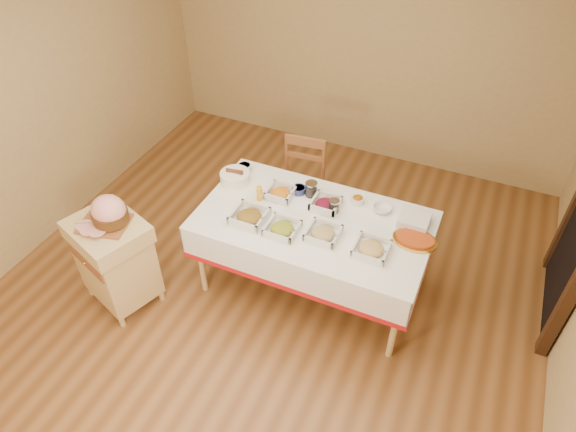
# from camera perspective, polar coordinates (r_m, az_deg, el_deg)

# --- Properties ---
(room_shell) EXTENTS (5.00, 5.00, 5.00)m
(room_shell) POSITION_cam_1_polar(r_m,az_deg,el_deg) (3.55, -3.16, 4.50)
(room_shell) COLOR brown
(room_shell) RESTS_ON ground
(dining_table) EXTENTS (1.82, 1.02, 0.76)m
(dining_table) POSITION_cam_1_polar(r_m,az_deg,el_deg) (4.12, 2.79, -2.08)
(dining_table) COLOR #DABB78
(dining_table) RESTS_ON ground
(butcher_cart) EXTENTS (0.71, 0.65, 0.82)m
(butcher_cart) POSITION_cam_1_polar(r_m,az_deg,el_deg) (4.34, -18.64, -4.42)
(butcher_cart) COLOR #DABB78
(butcher_cart) RESTS_ON ground
(dining_chair) EXTENTS (0.46, 0.44, 0.93)m
(dining_chair) POSITION_cam_1_polar(r_m,az_deg,el_deg) (4.80, 1.37, 3.33)
(dining_chair) COLOR brown
(dining_chair) RESTS_ON ground
(ham_on_board) EXTENTS (0.38, 0.36, 0.25)m
(ham_on_board) POSITION_cam_1_polar(r_m,az_deg,el_deg) (4.04, -19.34, 0.29)
(ham_on_board) COLOR brown
(ham_on_board) RESTS_ON butcher_cart
(serving_dish_a) EXTENTS (0.27, 0.26, 0.11)m
(serving_dish_a) POSITION_cam_1_polar(r_m,az_deg,el_deg) (3.99, -4.32, -0.06)
(serving_dish_a) COLOR silver
(serving_dish_a) RESTS_ON dining_table
(serving_dish_b) EXTENTS (0.24, 0.24, 0.10)m
(serving_dish_b) POSITION_cam_1_polar(r_m,az_deg,el_deg) (3.88, -0.65, -1.41)
(serving_dish_b) COLOR silver
(serving_dish_b) RESTS_ON dining_table
(serving_dish_c) EXTENTS (0.24, 0.24, 0.10)m
(serving_dish_c) POSITION_cam_1_polar(r_m,az_deg,el_deg) (3.85, 3.92, -1.95)
(serving_dish_c) COLOR silver
(serving_dish_c) RESTS_ON dining_table
(serving_dish_d) EXTENTS (0.25, 0.25, 0.09)m
(serving_dish_d) POSITION_cam_1_polar(r_m,az_deg,el_deg) (3.78, 9.24, -3.62)
(serving_dish_d) COLOR silver
(serving_dish_d) RESTS_ON dining_table
(serving_dish_e) EXTENTS (0.22, 0.21, 0.10)m
(serving_dish_e) POSITION_cam_1_polar(r_m,az_deg,el_deg) (4.21, -0.84, 2.58)
(serving_dish_e) COLOR silver
(serving_dish_e) RESTS_ON dining_table
(serving_dish_f) EXTENTS (0.23, 0.22, 0.10)m
(serving_dish_f) POSITION_cam_1_polar(r_m,az_deg,el_deg) (4.11, 4.20, 1.34)
(serving_dish_f) COLOR silver
(serving_dish_f) RESTS_ON dining_table
(small_bowl_left) EXTENTS (0.13, 0.13, 0.06)m
(small_bowl_left) POSITION_cam_1_polar(r_m,az_deg,el_deg) (4.51, -4.87, 5.41)
(small_bowl_left) COLOR silver
(small_bowl_left) RESTS_ON dining_table
(small_bowl_mid) EXTENTS (0.12, 0.12, 0.05)m
(small_bowl_mid) POSITION_cam_1_polar(r_m,az_deg,el_deg) (4.26, 1.23, 2.96)
(small_bowl_mid) COLOR navy
(small_bowl_mid) RESTS_ON dining_table
(small_bowl_right) EXTENTS (0.11, 0.11, 0.05)m
(small_bowl_right) POSITION_cam_1_polar(r_m,az_deg,el_deg) (4.18, 7.75, 1.79)
(small_bowl_right) COLOR silver
(small_bowl_right) RESTS_ON dining_table
(bowl_white_imported) EXTENTS (0.17, 0.17, 0.03)m
(bowl_white_imported) POSITION_cam_1_polar(r_m,az_deg,el_deg) (4.23, 4.05, 2.39)
(bowl_white_imported) COLOR silver
(bowl_white_imported) RESTS_ON dining_table
(bowl_small_imported) EXTENTS (0.20, 0.20, 0.05)m
(bowl_small_imported) POSITION_cam_1_polar(r_m,az_deg,el_deg) (4.14, 10.45, 0.80)
(bowl_small_imported) COLOR silver
(bowl_small_imported) RESTS_ON dining_table
(preserve_jar_left) EXTENTS (0.10, 0.10, 0.13)m
(preserve_jar_left) POSITION_cam_1_polar(r_m,az_deg,el_deg) (4.21, 2.60, 2.93)
(preserve_jar_left) COLOR silver
(preserve_jar_left) RESTS_ON dining_table
(preserve_jar_right) EXTENTS (0.09, 0.09, 0.11)m
(preserve_jar_right) POSITION_cam_1_polar(r_m,az_deg,el_deg) (4.07, 5.12, 1.06)
(preserve_jar_right) COLOR silver
(preserve_jar_right) RESTS_ON dining_table
(mustard_bottle) EXTENTS (0.05, 0.05, 0.16)m
(mustard_bottle) POSITION_cam_1_polar(r_m,az_deg,el_deg) (4.16, -3.20, 2.58)
(mustard_bottle) COLOR yellow
(mustard_bottle) RESTS_ON dining_table
(bread_basket) EXTENTS (0.25, 0.25, 0.11)m
(bread_basket) POSITION_cam_1_polar(r_m,az_deg,el_deg) (4.39, -5.92, 4.35)
(bread_basket) COLOR white
(bread_basket) RESTS_ON dining_table
(plate_stack) EXTENTS (0.23, 0.23, 0.08)m
(plate_stack) POSITION_cam_1_polar(r_m,az_deg,el_deg) (4.06, 13.85, -0.45)
(plate_stack) COLOR silver
(plate_stack) RESTS_ON dining_table
(brass_platter) EXTENTS (0.34, 0.24, 0.04)m
(brass_platter) POSITION_cam_1_polar(r_m,az_deg,el_deg) (3.92, 13.91, -2.60)
(brass_platter) COLOR gold
(brass_platter) RESTS_ON dining_table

